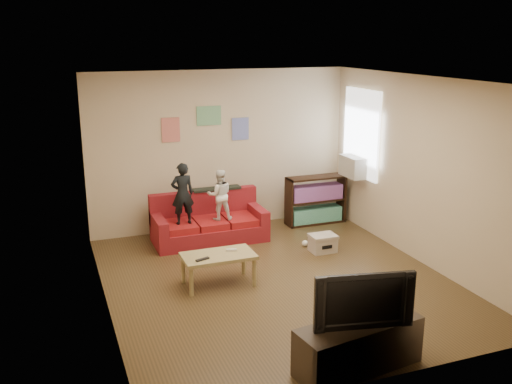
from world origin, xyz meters
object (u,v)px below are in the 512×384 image
object	(u,v)px
child_a	(183,194)
bookshelf	(315,202)
child_b	(220,195)
coffee_table	(218,259)
tv_stand	(358,346)
television	(361,297)
sofa	(209,224)
file_box	(323,243)

from	to	relation	value
child_a	bookshelf	xyz separation A→B (m)	(2.47, 0.33, -0.49)
child_b	coffee_table	distance (m)	1.70
tv_stand	television	size ratio (longest dim) A/B	1.33
sofa	file_box	size ratio (longest dim) A/B	4.54
sofa	tv_stand	size ratio (longest dim) A/B	1.37
coffee_table	television	xyz separation A→B (m)	(0.72, -2.41, 0.41)
sofa	tv_stand	xyz separation A→B (m)	(0.36, -4.14, -0.02)
coffee_table	bookshelf	bearing A→B (deg)	38.59
child_a	child_b	distance (m)	0.61
child_a	coffee_table	xyz separation A→B (m)	(0.09, -1.57, -0.50)
coffee_table	child_b	bearing A→B (deg)	72.05
television	child_a	bearing A→B (deg)	113.02
child_b	tv_stand	bearing A→B (deg)	101.80
file_box	tv_stand	bearing A→B (deg)	-110.87
child_b	television	world-z (taller)	child_b
coffee_table	television	world-z (taller)	television
sofa	television	world-z (taller)	television
sofa	bookshelf	distance (m)	2.03
coffee_table	bookshelf	xyz separation A→B (m)	(2.38, 1.90, 0.01)
coffee_table	television	bearing A→B (deg)	-73.47
file_box	television	bearing A→B (deg)	-110.87
child_b	tv_stand	distance (m)	4.02
bookshelf	television	distance (m)	4.64
file_box	coffee_table	bearing A→B (deg)	-162.51
coffee_table	television	distance (m)	2.55
sofa	television	size ratio (longest dim) A/B	1.82
coffee_table	tv_stand	bearing A→B (deg)	-73.47
child_a	file_box	distance (m)	2.30
bookshelf	tv_stand	xyz separation A→B (m)	(-1.66, -4.31, -0.13)
file_box	television	xyz separation A→B (m)	(-1.14, -3.00, 0.64)
child_a	coffee_table	world-z (taller)	child_a
bookshelf	television	world-z (taller)	television
bookshelf	coffee_table	bearing A→B (deg)	-141.41
sofa	bookshelf	bearing A→B (deg)	4.71
child_b	file_box	bearing A→B (deg)	152.76
television	coffee_table	bearing A→B (deg)	118.08
sofa	file_box	world-z (taller)	sofa
child_b	tv_stand	world-z (taller)	child_b
child_b	file_box	xyz separation A→B (m)	(1.35, -0.98, -0.65)
coffee_table	tv_stand	xyz separation A→B (m)	(0.72, -2.41, -0.12)
file_box	tv_stand	xyz separation A→B (m)	(-1.14, -3.00, 0.11)
sofa	file_box	distance (m)	1.89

